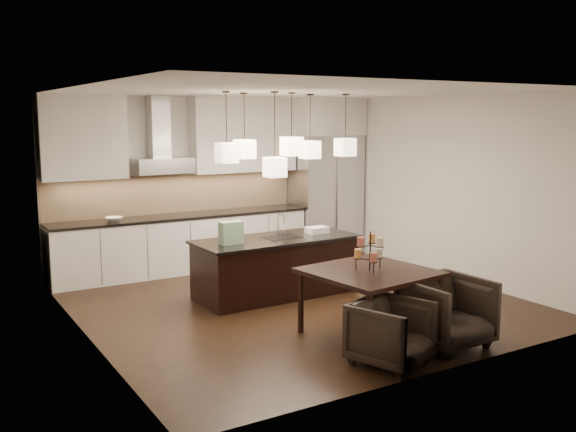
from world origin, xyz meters
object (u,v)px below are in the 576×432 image
armchair_right (446,312)px  island_body (276,268)px  refrigerator (325,195)px  dining_table (369,303)px  armchair_left (391,333)px

armchair_right → island_body: bearing=100.7°
refrigerator → armchair_right: bearing=-108.6°
refrigerator → dining_table: bearing=-117.8°
dining_table → armchair_right: 0.87m
refrigerator → armchair_right: 4.93m
island_body → armchair_right: bearing=-78.9°
refrigerator → island_body: refrigerator is taller
refrigerator → armchair_left: refrigerator is taller
island_body → armchair_right: (0.59, -2.69, -0.01)m
island_body → armchair_left: bearing=-96.8°
island_body → armchair_left: island_body is taller
island_body → refrigerator: bearing=40.8°
dining_table → island_body: bearing=85.4°
armchair_left → armchair_right: bearing=-13.1°
island_body → armchair_left: 2.81m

